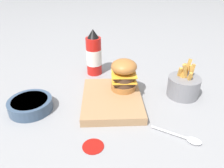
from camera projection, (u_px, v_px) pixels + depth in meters
ground_plane at (116, 100)px, 0.81m from camera, size 6.00×6.00×0.00m
serving_board at (112, 99)px, 0.79m from camera, size 0.27×0.21×0.03m
burger at (124, 75)px, 0.80m from camera, size 0.09×0.09×0.12m
ketchup_bottle at (94, 55)px, 0.97m from camera, size 0.07×0.07×0.21m
fries_basket at (184, 86)px, 0.83m from camera, size 0.12×0.12×0.14m
side_bowl at (30, 105)px, 0.75m from camera, size 0.15×0.15×0.04m
spoon at (188, 139)px, 0.63m from camera, size 0.09×0.14×0.01m
ketchup_puddle at (93, 146)px, 0.61m from camera, size 0.06×0.06×0.00m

